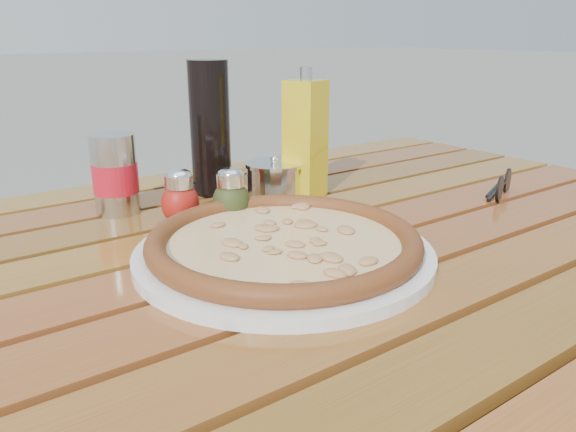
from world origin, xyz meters
TOP-DOWN VIEW (x-y plane):
  - table at (0.00, -0.00)m, footprint 1.40×0.90m
  - plate at (-0.05, -0.04)m, footprint 0.43×0.43m
  - pizza at (-0.05, -0.04)m, footprint 0.41×0.41m
  - pepper_shaker at (-0.09, 0.16)m, footprint 0.07×0.07m
  - oregano_shaker at (-0.03, 0.12)m, footprint 0.06×0.06m
  - dark_bottle at (0.03, 0.28)m, footprint 0.08×0.08m
  - soda_can at (-0.14, 0.26)m, footprint 0.08×0.08m
  - olive_oil_cruet at (0.14, 0.17)m, footprint 0.07×0.07m
  - parmesan_tin at (0.09, 0.19)m, footprint 0.12×0.12m
  - sunglasses at (0.41, -0.03)m, footprint 0.11×0.06m

SIDE VIEW (x-z plane):
  - table at x=0.00m, z-range 0.30..1.05m
  - plate at x=-0.05m, z-range 0.75..0.76m
  - sunglasses at x=0.41m, z-range 0.74..0.79m
  - pizza at x=-0.05m, z-range 0.76..0.79m
  - parmesan_tin at x=0.09m, z-range 0.74..0.82m
  - pepper_shaker at x=-0.09m, z-range 0.75..0.83m
  - oregano_shaker at x=-0.03m, z-range 0.75..0.83m
  - soda_can at x=-0.14m, z-range 0.75..0.87m
  - olive_oil_cruet at x=0.14m, z-range 0.74..0.95m
  - dark_bottle at x=0.03m, z-range 0.75..0.97m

